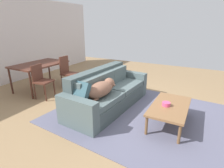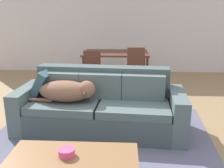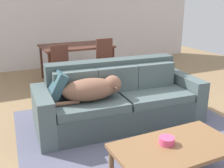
{
  "view_description": "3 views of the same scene",
  "coord_description": "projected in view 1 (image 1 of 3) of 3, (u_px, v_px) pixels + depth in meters",
  "views": [
    {
      "loc": [
        -3.44,
        -1.63,
        1.87
      ],
      "look_at": [
        -0.37,
        0.02,
        0.67
      ],
      "focal_mm": 28.38,
      "sensor_mm": 36.0,
      "label": 1
    },
    {
      "loc": [
        0.2,
        -3.06,
        1.67
      ],
      "look_at": [
        0.04,
        0.18,
        0.71
      ],
      "focal_mm": 39.77,
      "sensor_mm": 36.0,
      "label": 2
    },
    {
      "loc": [
        -1.76,
        -2.93,
        1.74
      ],
      "look_at": [
        -0.35,
        0.05,
        0.68
      ],
      "focal_mm": 42.91,
      "sensor_mm": 36.0,
      "label": 3
    }
  ],
  "objects": [
    {
      "name": "ground_plane",
      "position": [
        120.0,
        106.0,
        4.2
      ],
      "size": [
        10.0,
        10.0,
        0.0
      ],
      "primitive_type": "plane",
      "color": "#957651"
    },
    {
      "name": "back_partition",
      "position": [
        6.0,
        41.0,
        5.55
      ],
      "size": [
        8.0,
        0.12,
        2.7
      ],
      "primitive_type": "cube",
      "color": "silver",
      "rests_on": "ground"
    },
    {
      "name": "area_rug",
      "position": [
        137.0,
        113.0,
        3.87
      ],
      "size": [
        3.2,
        3.54,
        0.01
      ],
      "primitive_type": "cube",
      "rotation": [
        0.0,
        0.0,
        -0.07
      ],
      "color": "slate",
      "rests_on": "ground"
    },
    {
      "name": "couch",
      "position": [
        107.0,
        93.0,
        4.1
      ],
      "size": [
        2.41,
        1.05,
        0.88
      ],
      "rotation": [
        0.0,
        0.0,
        -0.07
      ],
      "color": "#414E4F",
      "rests_on": "ground"
    },
    {
      "name": "dog_on_left_cushion",
      "position": [
        101.0,
        89.0,
        3.6
      ],
      "size": [
        0.93,
        0.43,
        0.31
      ],
      "rotation": [
        0.0,
        0.0,
        -0.07
      ],
      "color": "brown",
      "rests_on": "couch"
    },
    {
      "name": "throw_pillow_by_left_arm",
      "position": [
        79.0,
        92.0,
        3.33
      ],
      "size": [
        0.32,
        0.43,
        0.41
      ],
      "primitive_type": "cube",
      "rotation": [
        0.0,
        0.49,
        -0.07
      ],
      "color": "#34555F",
      "rests_on": "couch"
    },
    {
      "name": "coffee_table",
      "position": [
        170.0,
        107.0,
        3.35
      ],
      "size": [
        1.19,
        0.65,
        0.4
      ],
      "color": "olive",
      "rests_on": "ground"
    },
    {
      "name": "bowl_on_coffee_table",
      "position": [
        166.0,
        104.0,
        3.31
      ],
      "size": [
        0.15,
        0.15,
        0.07
      ],
      "primitive_type": "cylinder",
      "color": "#EA4C7F",
      "rests_on": "coffee_table"
    },
    {
      "name": "dining_table",
      "position": [
        40.0,
        66.0,
        5.14
      ],
      "size": [
        1.48,
        0.93,
        0.77
      ],
      "color": "#532C20",
      "rests_on": "ground"
    },
    {
      "name": "dining_chair_near_left",
      "position": [
        41.0,
        79.0,
        4.56
      ],
      "size": [
        0.45,
        0.45,
        0.88
      ],
      "rotation": [
        0.0,
        0.0,
        0.13
      ],
      "color": "#532C20",
      "rests_on": "ground"
    },
    {
      "name": "dining_chair_near_right",
      "position": [
        67.0,
        71.0,
        5.29
      ],
      "size": [
        0.41,
        0.41,
        0.95
      ],
      "rotation": [
        0.0,
        0.0,
        0.02
      ],
      "color": "#532C20",
      "rests_on": "ground"
    }
  ]
}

